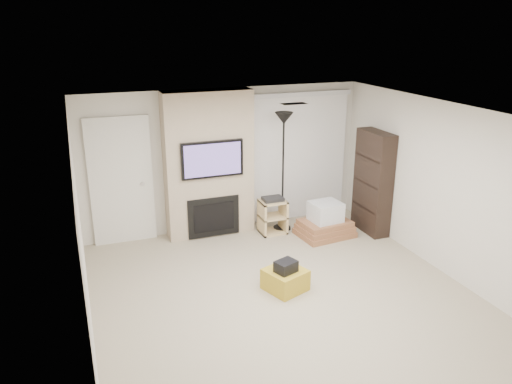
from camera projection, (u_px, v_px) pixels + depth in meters
name	position (u px, v px, depth m)	size (l,w,h in m)	color
floor	(287.00, 300.00, 6.73)	(5.00, 5.50, 0.00)	tan
ceiling	(291.00, 115.00, 5.91)	(5.00, 5.50, 0.00)	white
wall_back	(225.00, 160.00, 8.75)	(5.00, 2.50, 0.00)	beige
wall_front	(434.00, 335.00, 3.89)	(5.00, 2.50, 0.00)	beige
wall_left	(82.00, 243.00, 5.49)	(5.50, 2.50, 0.00)	beige
wall_right	(448.00, 191.00, 7.15)	(5.50, 2.50, 0.00)	beige
hvac_vent	(294.00, 104.00, 6.75)	(0.35, 0.18, 0.01)	silver
ottoman	(285.00, 280.00, 6.94)	(0.50, 0.50, 0.30)	#B59625
black_bag	(286.00, 266.00, 6.82)	(0.28, 0.22, 0.16)	black
fireplace_wall	(209.00, 165.00, 8.46)	(1.50, 0.47, 2.50)	tan
entry_door	(121.00, 182.00, 8.19)	(1.02, 0.11, 2.14)	silver
vertical_blinds	(299.00, 152.00, 9.16)	(1.98, 0.10, 2.37)	silver
floor_lamp	(284.00, 139.00, 8.47)	(0.31, 0.31, 2.11)	black
av_stand	(273.00, 214.00, 8.75)	(0.45, 0.38, 0.66)	#DDBF83
box_stack	(325.00, 223.00, 8.66)	(0.98, 0.78, 0.61)	#945E3C
bookshelf	(373.00, 182.00, 8.66)	(0.30, 0.80, 1.80)	black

